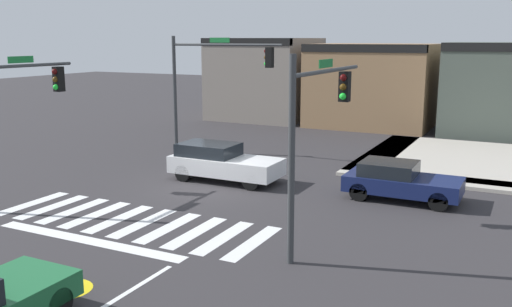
# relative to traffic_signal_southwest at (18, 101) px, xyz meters

# --- Properties ---
(ground_plane) EXTENTS (120.00, 120.00, 0.00)m
(ground_plane) POSITION_rel_traffic_signal_southwest_xyz_m (4.98, 4.32, -3.66)
(ground_plane) COLOR #302D30
(crosswalk_near) EXTENTS (9.43, 3.09, 0.01)m
(crosswalk_near) POSITION_rel_traffic_signal_southwest_xyz_m (4.98, -0.18, -3.66)
(crosswalk_near) COLOR silver
(crosswalk_near) RESTS_ON ground_plane
(bike_detector_marking) EXTENTS (1.17, 1.17, 0.01)m
(bike_detector_marking) POSITION_rel_traffic_signal_southwest_xyz_m (6.89, -4.89, -3.66)
(bike_detector_marking) COLOR yellow
(bike_detector_marking) RESTS_ON ground_plane
(curb_corner_northeast) EXTENTS (10.00, 10.60, 0.15)m
(curb_corner_northeast) POSITION_rel_traffic_signal_southwest_xyz_m (13.47, 13.74, -3.59)
(curb_corner_northeast) COLOR #B2AA9E
(curb_corner_northeast) RESTS_ON ground_plane
(storefront_row) EXTENTS (24.70, 7.02, 5.87)m
(storefront_row) POSITION_rel_traffic_signal_southwest_xyz_m (6.84, 23.56, -0.82)
(storefront_row) COLOR gray
(storefront_row) RESTS_ON ground_plane
(traffic_signal_southwest) EXTENTS (0.32, 4.31, 5.41)m
(traffic_signal_southwest) POSITION_rel_traffic_signal_southwest_xyz_m (0.00, 0.00, 0.00)
(traffic_signal_southwest) COLOR #383A3D
(traffic_signal_southwest) RESTS_ON ground_plane
(traffic_signal_southeast) EXTENTS (0.32, 5.51, 5.46)m
(traffic_signal_southeast) POSITION_rel_traffic_signal_southwest_xyz_m (11.00, 0.91, 0.08)
(traffic_signal_southeast) COLOR #383A3D
(traffic_signal_southeast) RESTS_ON ground_plane
(traffic_signal_northwest) EXTENTS (6.09, 0.32, 5.97)m
(traffic_signal_northwest) POSITION_rel_traffic_signal_southwest_xyz_m (2.12, 10.00, 0.51)
(traffic_signal_northwest) COLOR #383A3D
(traffic_signal_northwest) RESTS_ON ground_plane
(car_white) EXTENTS (4.64, 1.92, 1.53)m
(car_white) POSITION_rel_traffic_signal_southwest_xyz_m (4.98, 5.78, -2.87)
(car_white) COLOR white
(car_white) RESTS_ON ground_plane
(car_navy) EXTENTS (4.12, 1.95, 1.38)m
(car_navy) POSITION_rel_traffic_signal_southwest_xyz_m (12.23, 6.26, -2.95)
(car_navy) COLOR #141E4C
(car_navy) RESTS_ON ground_plane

